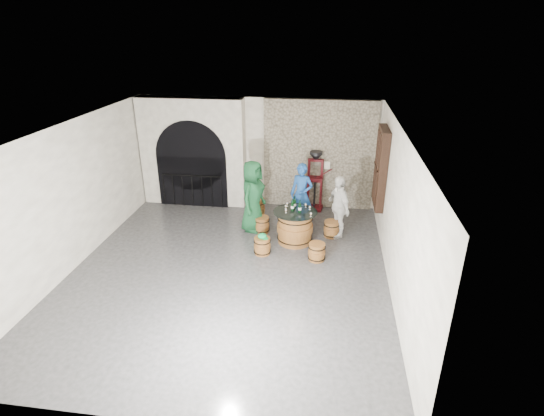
# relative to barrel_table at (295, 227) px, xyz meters

# --- Properties ---
(ground) EXTENTS (8.00, 8.00, 0.00)m
(ground) POSITION_rel_barrel_table_xyz_m (-1.34, -1.59, -0.42)
(ground) COLOR #2D2D30
(ground) RESTS_ON ground
(wall_back) EXTENTS (8.00, 0.00, 8.00)m
(wall_back) POSITION_rel_barrel_table_xyz_m (-1.34, 2.41, 1.18)
(wall_back) COLOR silver
(wall_back) RESTS_ON ground
(wall_front) EXTENTS (8.00, 0.00, 8.00)m
(wall_front) POSITION_rel_barrel_table_xyz_m (-1.34, -5.59, 1.18)
(wall_front) COLOR silver
(wall_front) RESTS_ON ground
(wall_left) EXTENTS (0.00, 8.00, 8.00)m
(wall_left) POSITION_rel_barrel_table_xyz_m (-4.84, -1.59, 1.18)
(wall_left) COLOR silver
(wall_left) RESTS_ON ground
(wall_right) EXTENTS (0.00, 8.00, 8.00)m
(wall_right) POSITION_rel_barrel_table_xyz_m (2.16, -1.59, 1.18)
(wall_right) COLOR silver
(wall_right) RESTS_ON ground
(ceiling) EXTENTS (8.00, 8.00, 0.00)m
(ceiling) POSITION_rel_barrel_table_xyz_m (-1.34, -1.59, 2.78)
(ceiling) COLOR beige
(ceiling) RESTS_ON wall_back
(stone_facing_panel) EXTENTS (3.20, 0.12, 3.18)m
(stone_facing_panel) POSITION_rel_barrel_table_xyz_m (0.46, 2.35, 1.18)
(stone_facing_panel) COLOR gray
(stone_facing_panel) RESTS_ON ground
(arched_opening) EXTENTS (3.10, 0.60, 3.19)m
(arched_opening) POSITION_rel_barrel_table_xyz_m (-3.24, 2.15, 1.16)
(arched_opening) COLOR silver
(arched_opening) RESTS_ON ground
(shuttered_window) EXTENTS (0.23, 1.10, 2.00)m
(shuttered_window) POSITION_rel_barrel_table_xyz_m (2.04, 0.81, 1.38)
(shuttered_window) COLOR black
(shuttered_window) RESTS_ON wall_right
(barrel_table) EXTENTS (1.10, 1.10, 0.84)m
(barrel_table) POSITION_rel_barrel_table_xyz_m (0.00, 0.00, 0.00)
(barrel_table) COLOR brown
(barrel_table) RESTS_ON ground
(barrel_stool_left) EXTENTS (0.41, 0.41, 0.43)m
(barrel_stool_left) POSITION_rel_barrel_table_xyz_m (-0.92, 0.43, -0.21)
(barrel_stool_left) COLOR brown
(barrel_stool_left) RESTS_ON ground
(barrel_stool_far) EXTENTS (0.41, 0.41, 0.43)m
(barrel_stool_far) POSITION_rel_barrel_table_xyz_m (0.06, 1.01, -0.21)
(barrel_stool_far) COLOR brown
(barrel_stool_far) RESTS_ON ground
(barrel_stool_right) EXTENTS (0.41, 0.41, 0.43)m
(barrel_stool_right) POSITION_rel_barrel_table_xyz_m (0.92, 0.43, -0.21)
(barrel_stool_right) COLOR brown
(barrel_stool_right) RESTS_ON ground
(barrel_stool_near_right) EXTENTS (0.41, 0.41, 0.43)m
(barrel_stool_near_right) POSITION_rel_barrel_table_xyz_m (0.59, -0.82, -0.21)
(barrel_stool_near_right) COLOR brown
(barrel_stool_near_right) RESTS_ON ground
(barrel_stool_near_left) EXTENTS (0.41, 0.41, 0.43)m
(barrel_stool_near_left) POSITION_rel_barrel_table_xyz_m (-0.72, -0.71, -0.21)
(barrel_stool_near_left) COLOR brown
(barrel_stool_near_left) RESTS_ON ground
(green_cap) EXTENTS (0.26, 0.21, 0.12)m
(green_cap) POSITION_rel_barrel_table_xyz_m (-0.72, -0.71, 0.06)
(green_cap) COLOR #0D9249
(green_cap) RESTS_ON barrel_stool_near_left
(person_green) EXTENTS (0.85, 1.07, 1.92)m
(person_green) POSITION_rel_barrel_table_xyz_m (-1.17, 0.55, 0.54)
(person_green) COLOR #124022
(person_green) RESTS_ON ground
(person_blue) EXTENTS (0.71, 0.55, 1.71)m
(person_blue) POSITION_rel_barrel_table_xyz_m (0.07, 1.13, 0.44)
(person_blue) COLOR #1A4791
(person_blue) RESTS_ON ground
(person_white) EXTENTS (0.80, 1.04, 1.65)m
(person_white) POSITION_rel_barrel_table_xyz_m (1.06, 0.49, 0.41)
(person_white) COLOR silver
(person_white) RESTS_ON ground
(wine_bottle_left) EXTENTS (0.08, 0.08, 0.32)m
(wine_bottle_left) POSITION_rel_barrel_table_xyz_m (-0.08, 0.03, 0.55)
(wine_bottle_left) COLOR black
(wine_bottle_left) RESTS_ON barrel_table
(wine_bottle_center) EXTENTS (0.08, 0.08, 0.32)m
(wine_bottle_center) POSITION_rel_barrel_table_xyz_m (0.11, -0.04, 0.55)
(wine_bottle_center) COLOR black
(wine_bottle_center) RESTS_ON barrel_table
(wine_bottle_right) EXTENTS (0.08, 0.08, 0.32)m
(wine_bottle_right) POSITION_rel_barrel_table_xyz_m (-0.04, 0.19, 0.55)
(wine_bottle_right) COLOR black
(wine_bottle_right) RESTS_ON barrel_table
(tasting_glass_a) EXTENTS (0.05, 0.05, 0.10)m
(tasting_glass_a) POSITION_rel_barrel_table_xyz_m (-0.22, -0.11, 0.47)
(tasting_glass_a) COLOR #BB7824
(tasting_glass_a) RESTS_ON barrel_table
(tasting_glass_b) EXTENTS (0.05, 0.05, 0.10)m
(tasting_glass_b) POSITION_rel_barrel_table_xyz_m (0.35, 0.15, 0.47)
(tasting_glass_b) COLOR #BB7824
(tasting_glass_b) RESTS_ON barrel_table
(tasting_glass_c) EXTENTS (0.05, 0.05, 0.10)m
(tasting_glass_c) POSITION_rel_barrel_table_xyz_m (-0.23, 0.29, 0.47)
(tasting_glass_c) COLOR #BB7824
(tasting_glass_c) RESTS_ON barrel_table
(tasting_glass_d) EXTENTS (0.05, 0.05, 0.10)m
(tasting_glass_d) POSITION_rel_barrel_table_xyz_m (0.24, 0.30, 0.47)
(tasting_glass_d) COLOR #BB7824
(tasting_glass_d) RESTS_ON barrel_table
(tasting_glass_e) EXTENTS (0.05, 0.05, 0.10)m
(tasting_glass_e) POSITION_rel_barrel_table_xyz_m (0.40, -0.24, 0.47)
(tasting_glass_e) COLOR #BB7824
(tasting_glass_e) RESTS_ON barrel_table
(tasting_glass_f) EXTENTS (0.05, 0.05, 0.10)m
(tasting_glass_f) POSITION_rel_barrel_table_xyz_m (-0.25, 0.14, 0.47)
(tasting_glass_f) COLOR #BB7824
(tasting_glass_f) RESTS_ON barrel_table
(side_barrel) EXTENTS (0.46, 0.46, 0.62)m
(side_barrel) POSITION_rel_barrel_table_xyz_m (-1.18, 1.22, -0.11)
(side_barrel) COLOR brown
(side_barrel) RESTS_ON ground
(corking_press) EXTENTS (0.74, 0.45, 1.78)m
(corking_press) POSITION_rel_barrel_table_xyz_m (0.39, 2.11, 0.62)
(corking_press) COLOR #460B12
(corking_press) RESTS_ON ground
(control_box) EXTENTS (0.18, 0.10, 0.22)m
(control_box) POSITION_rel_barrel_table_xyz_m (0.71, 2.27, 0.93)
(control_box) COLOR silver
(control_box) RESTS_ON wall_back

